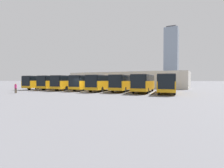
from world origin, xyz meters
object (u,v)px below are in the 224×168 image
at_px(bus_6, 58,82).
at_px(pedestrian, 16,88).
at_px(bus_3, 103,82).
at_px(bus_2, 124,82).
at_px(bus_0, 168,83).
at_px(bus_4, 88,82).
at_px(bus_5, 70,82).
at_px(bus_1, 144,83).
at_px(bus_7, 44,82).

height_order(bus_6, pedestrian, bus_6).
bearing_deg(bus_3, bus_6, -8.69).
bearing_deg(bus_2, bus_0, 166.84).
xyz_separation_m(bus_0, bus_2, (8.32, -0.88, 0.00)).
distance_m(bus_4, bus_6, 8.32).
xyz_separation_m(bus_3, bus_5, (8.32, 0.01, 0.00)).
xyz_separation_m(bus_0, bus_1, (4.16, -0.19, 0.00)).
bearing_deg(bus_1, bus_5, -6.43).
height_order(bus_1, bus_2, same).
bearing_deg(bus_6, bus_0, 172.09).
bearing_deg(bus_5, bus_3, 172.96).
xyz_separation_m(bus_0, bus_3, (12.47, -0.00, 0.00)).
bearing_deg(bus_6, bus_1, 172.45).
bearing_deg(bus_4, bus_2, 174.92).
xyz_separation_m(bus_1, bus_6, (20.79, -0.16, 0.00)).
height_order(bus_2, pedestrian, bus_2).
relative_size(bus_7, pedestrian, 6.68).
bearing_deg(bus_1, bus_7, -6.62).
distance_m(bus_1, bus_2, 4.22).
xyz_separation_m(bus_6, bus_7, (4.16, 0.37, 0.00)).
xyz_separation_m(bus_1, bus_4, (12.47, -0.39, 0.00)).
xyz_separation_m(bus_6, pedestrian, (-2.05, 11.79, -0.86)).
bearing_deg(pedestrian, bus_2, 121.14).
bearing_deg(bus_3, pedestrian, 40.57).
relative_size(bus_0, pedestrian, 6.68).
relative_size(bus_2, bus_4, 1.00).
height_order(bus_0, bus_5, same).
bearing_deg(bus_4, bus_6, -5.47).
xyz_separation_m(bus_1, bus_2, (4.16, -0.69, 0.00)).
distance_m(bus_1, bus_7, 24.95).
distance_m(bus_4, bus_7, 12.49).
xyz_separation_m(bus_0, pedestrian, (22.90, 11.45, -0.86)).
relative_size(bus_2, bus_3, 1.00).
xyz_separation_m(bus_5, bus_7, (8.32, 0.02, 0.00)).
distance_m(bus_2, bus_7, 20.81).
distance_m(bus_5, pedestrian, 11.66).
relative_size(bus_3, bus_7, 1.00).
xyz_separation_m(bus_1, bus_3, (8.32, 0.19, 0.00)).
distance_m(bus_0, bus_5, 20.79).
height_order(bus_1, bus_4, same).
bearing_deg(pedestrian, bus_4, 143.42).
height_order(bus_5, bus_6, same).
bearing_deg(bus_6, bus_3, 171.31).
bearing_deg(bus_5, bus_1, 173.57).
bearing_deg(bus_0, bus_6, -7.91).
bearing_deg(bus_7, bus_1, 173.38).
relative_size(bus_4, bus_7, 1.00).
xyz_separation_m(bus_3, bus_6, (12.47, -0.34, 0.00)).
height_order(bus_3, bus_7, same).
distance_m(bus_5, bus_6, 4.17).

